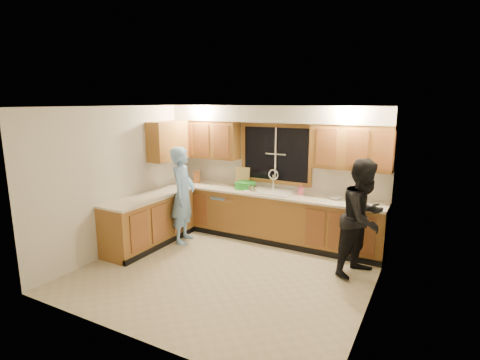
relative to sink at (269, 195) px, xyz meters
The scene contains 26 objects.
floor 1.82m from the sink, 90.00° to the right, with size 4.20×4.20×0.00m, color #C1B394.
ceiling 2.29m from the sink, 90.00° to the right, with size 4.20×4.20×0.00m, color white.
wall_back 0.49m from the sink, 90.00° to the left, with size 4.20×4.20×0.00m, color beige.
wall_left 2.67m from the sink, 142.62° to the right, with size 3.80×3.80×0.00m, color beige.
wall_right 2.67m from the sink, 37.38° to the right, with size 3.80×3.80×0.00m, color beige.
base_cabinets_back 0.42m from the sink, 90.00° to the right, with size 4.20×0.60×0.88m, color #915F2A.
base_cabinets_left 2.23m from the sink, 145.12° to the right, with size 0.60×1.90×0.88m, color #915F2A.
countertop_back 0.04m from the sink, 90.00° to the right, with size 4.20×0.63×0.04m, color beige.
countertop_left 2.18m from the sink, 144.90° to the right, with size 0.63×1.90×0.04m, color beige.
upper_cabinets_left 1.72m from the sink, behind, with size 1.35×0.33×0.75m, color #915F2A.
upper_cabinets_right 1.72m from the sink, ahead, with size 1.35×0.33×0.75m, color #915F2A.
upper_cabinets_return 2.21m from the sink, 165.94° to the right, with size 0.33×0.90×0.75m, color #915F2A.
soffit 1.49m from the sink, 90.00° to the left, with size 4.20×0.35×0.30m, color beige.
window_frame 0.79m from the sink, 90.00° to the left, with size 1.44×0.03×1.14m.
sink is the anchor object (origin of this frame).
dishwasher 0.96m from the sink, behind, with size 0.60×0.56×0.82m, color white.
stove 2.60m from the sink, 134.61° to the right, with size 0.58×0.75×0.90m, color white.
man 1.59m from the sink, 148.09° to the right, with size 0.65×0.43×1.78m, color #7DAFED.
woman 1.94m from the sink, 20.08° to the right, with size 0.86×0.67×1.77m, color black.
knife_block 1.66m from the sink, behind, with size 0.13×0.11×0.25m, color brown.
cutting_board 0.75m from the sink, 162.19° to the left, with size 0.28×0.02×0.38m, color tan.
dish_crate 0.52m from the sink, behind, with size 0.31×0.29×0.15m, color green.
soap_bottle 0.61m from the sink, ahead, with size 0.09×0.09×0.20m, color #E95883.
bowl 1.22m from the sink, ahead, with size 0.20×0.20×0.05m, color silver.
can_left 0.37m from the sink, 149.62° to the right, with size 0.07×0.07×0.13m, color #C1B594.
can_right 0.30m from the sink, 138.26° to the right, with size 0.07×0.07×0.12m, color #C1B594.
Camera 1 is at (2.72, -4.60, 2.57)m, focal length 28.00 mm.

